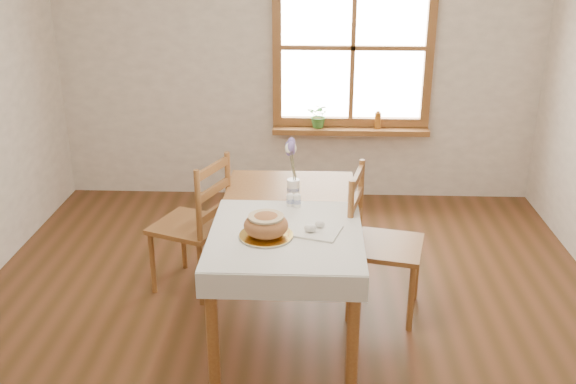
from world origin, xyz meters
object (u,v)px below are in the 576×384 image
bread_plate (266,236)px  flower_vase (293,187)px  chair_left (190,223)px  chair_right (386,244)px  dining_table (288,226)px

bread_plate → flower_vase: (0.13, 0.71, 0.03)m
chair_left → bread_plate: 0.99m
chair_left → flower_vase: size_ratio=10.42×
bread_plate → flower_vase: 0.72m
chair_right → bread_plate: 0.92m
chair_right → flower_vase: chair_right is taller
flower_vase → chair_right: bearing=-21.9°
chair_left → chair_right: (1.36, -0.28, 0.00)m
chair_right → chair_left: bearing=91.2°
dining_table → bread_plate: size_ratio=5.24×
chair_right → bread_plate: chair_right is taller
dining_table → bread_plate: 0.39m
dining_table → chair_right: chair_right is taller
chair_left → chair_right: size_ratio=0.99×
dining_table → chair_right: (0.65, 0.09, -0.16)m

